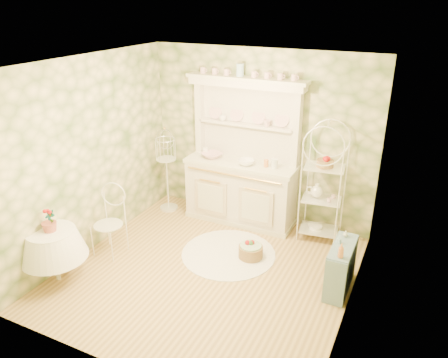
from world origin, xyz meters
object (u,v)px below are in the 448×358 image
at_px(side_shelf, 341,267).
at_px(round_table, 55,256).
at_px(cafe_chair, 109,229).
at_px(floor_basket, 251,250).
at_px(birdcage_stand, 167,172).
at_px(kitchen_dresser, 241,154).
at_px(bakers_rack, 324,179).

xyz_separation_m(side_shelf, round_table, (-3.30, -1.38, 0.03)).
relative_size(side_shelf, cafe_chair, 0.96).
height_order(round_table, floor_basket, round_table).
bearing_deg(birdcage_stand, cafe_chair, -89.70).
relative_size(kitchen_dresser, round_table, 3.26).
bearing_deg(bakers_rack, round_table, -145.59).
relative_size(kitchen_dresser, floor_basket, 6.61).
height_order(kitchen_dresser, floor_basket, kitchen_dresser).
height_order(cafe_chair, birdcage_stand, birdcage_stand).
xyz_separation_m(round_table, floor_basket, (2.04, 1.55, -0.24)).
distance_m(bakers_rack, floor_basket, 1.45).
relative_size(bakers_rack, side_shelf, 2.58).
bearing_deg(cafe_chair, bakers_rack, 17.87).
bearing_deg(birdcage_stand, bakers_rack, 3.23).
relative_size(side_shelf, birdcage_stand, 0.55).
height_order(cafe_chair, floor_basket, cafe_chair).
relative_size(bakers_rack, floor_basket, 5.57).
bearing_deg(kitchen_dresser, round_table, -120.38).
xyz_separation_m(bakers_rack, side_shelf, (0.54, -1.10, -0.64)).
height_order(round_table, cafe_chair, cafe_chair).
bearing_deg(kitchen_dresser, side_shelf, -31.27).
height_order(bakers_rack, floor_basket, bakers_rack).
distance_m(kitchen_dresser, round_table, 3.00).
distance_m(cafe_chair, floor_basket, 2.00).
xyz_separation_m(birdcage_stand, floor_basket, (1.84, -0.79, -0.57)).
xyz_separation_m(round_table, birdcage_stand, (0.20, 2.33, 0.33)).
distance_m(round_table, birdcage_stand, 2.36).
bearing_deg(kitchen_dresser, bakers_rack, -0.95).
xyz_separation_m(side_shelf, cafe_chair, (-3.09, -0.58, 0.07)).
bearing_deg(birdcage_stand, floor_basket, -23.09).
distance_m(bakers_rack, birdcage_stand, 2.58).
relative_size(kitchen_dresser, side_shelf, 3.06).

